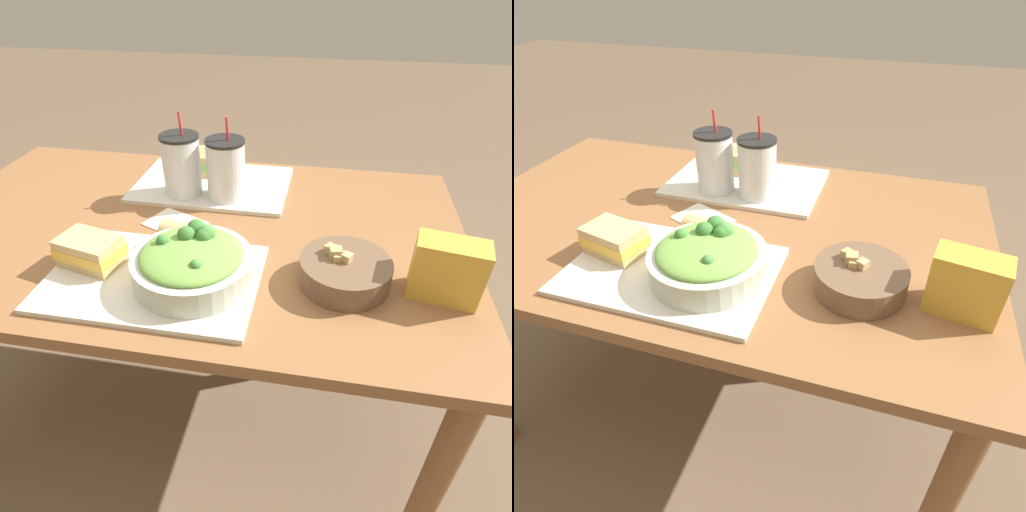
% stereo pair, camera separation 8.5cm
% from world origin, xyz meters
% --- Properties ---
extents(ground_plane, '(12.00, 12.00, 0.00)m').
position_xyz_m(ground_plane, '(0.00, 0.00, 0.00)').
color(ground_plane, brown).
extents(dining_table, '(1.38, 0.84, 0.72)m').
position_xyz_m(dining_table, '(0.00, 0.00, 0.63)').
color(dining_table, brown).
rests_on(dining_table, ground_plane).
extents(tray_near, '(0.44, 0.30, 0.01)m').
position_xyz_m(tray_near, '(0.00, -0.23, 0.73)').
color(tray_near, beige).
rests_on(tray_near, dining_table).
extents(tray_far, '(0.44, 0.30, 0.01)m').
position_xyz_m(tray_far, '(0.01, 0.23, 0.73)').
color(tray_far, beige).
rests_on(tray_far, dining_table).
extents(salad_bowl, '(0.25, 0.25, 0.10)m').
position_xyz_m(salad_bowl, '(0.09, -0.22, 0.78)').
color(salad_bowl, beige).
rests_on(salad_bowl, tray_near).
extents(soup_bowl, '(0.19, 0.19, 0.08)m').
position_xyz_m(soup_bowl, '(0.39, -0.16, 0.75)').
color(soup_bowl, brown).
rests_on(soup_bowl, dining_table).
extents(sandwich_near, '(0.15, 0.11, 0.06)m').
position_xyz_m(sandwich_near, '(-0.15, -0.21, 0.77)').
color(sandwich_near, tan).
rests_on(sandwich_near, tray_near).
extents(baguette_near, '(0.12, 0.09, 0.07)m').
position_xyz_m(baguette_near, '(0.04, -0.11, 0.77)').
color(baguette_near, tan).
rests_on(baguette_near, tray_near).
extents(sandwich_far, '(0.15, 0.13, 0.06)m').
position_xyz_m(sandwich_far, '(-0.00, 0.30, 0.77)').
color(sandwich_far, tan).
rests_on(sandwich_far, tray_far).
extents(baguette_far, '(0.08, 0.07, 0.07)m').
position_xyz_m(baguette_far, '(-0.06, 0.34, 0.77)').
color(baguette_far, tan).
rests_on(baguette_far, tray_far).
extents(drink_cup_dark, '(0.11, 0.11, 0.23)m').
position_xyz_m(drink_cup_dark, '(-0.05, 0.15, 0.81)').
color(drink_cup_dark, silver).
rests_on(drink_cup_dark, tray_far).
extents(drink_cup_red, '(0.11, 0.11, 0.22)m').
position_xyz_m(drink_cup_red, '(0.07, 0.15, 0.81)').
color(drink_cup_red, silver).
rests_on(drink_cup_red, tray_far).
extents(chip_bag, '(0.14, 0.09, 0.13)m').
position_xyz_m(chip_bag, '(0.59, -0.17, 0.79)').
color(chip_bag, gold).
rests_on(chip_bag, dining_table).
extents(napkin_folded, '(0.17, 0.15, 0.00)m').
position_xyz_m(napkin_folded, '(-0.03, 0.00, 0.72)').
color(napkin_folded, silver).
rests_on(napkin_folded, dining_table).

